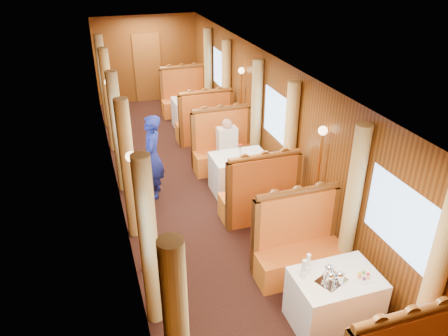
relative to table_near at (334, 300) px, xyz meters
name	(u,v)px	position (x,y,z in m)	size (l,w,h in m)	color
floor	(202,196)	(-0.75, 3.50, -0.38)	(3.00, 12.00, 0.01)	black
ceiling	(199,67)	(-0.75, 3.50, 2.12)	(3.00, 12.00, 0.01)	silver
wall_far	(147,59)	(-0.75, 9.50, 0.88)	(3.00, 2.50, 0.01)	brown
wall_left	(115,147)	(-2.25, 3.50, 0.88)	(12.00, 2.50, 0.01)	brown
wall_right	(278,127)	(0.75, 3.50, 0.88)	(12.00, 2.50, 0.01)	brown
doorway_far	(148,68)	(-0.75, 9.47, 0.62)	(0.80, 0.04, 2.00)	brown
table_near	(334,300)	(0.00, 0.00, 0.00)	(1.05, 0.72, 0.75)	white
banquette_near_aft	(298,248)	(0.00, 1.01, 0.05)	(1.30, 0.55, 1.34)	#BA3B14
table_mid	(239,173)	(0.00, 3.50, 0.00)	(1.05, 0.72, 0.75)	white
banquette_mid_fwd	(259,198)	(0.00, 2.49, 0.05)	(1.30, 0.55, 1.34)	#BA3B14
banquette_mid_aft	(223,150)	(0.00, 4.51, 0.05)	(1.30, 0.55, 1.34)	#BA3B14
table_far	(194,113)	(0.00, 7.00, 0.00)	(1.05, 0.72, 0.75)	white
banquette_far_fwd	(204,125)	(0.00, 5.99, 0.05)	(1.30, 0.55, 1.34)	#BA3B14
banquette_far_aft	(185,99)	(0.00, 8.01, 0.05)	(1.30, 0.55, 1.34)	#BA3B14
tea_tray	(331,281)	(-0.12, -0.04, 0.38)	(0.34, 0.26, 0.01)	silver
teapot_left	(330,279)	(-0.15, -0.07, 0.44)	(0.16, 0.12, 0.13)	silver
teapot_right	(339,279)	(-0.05, -0.10, 0.44)	(0.17, 0.12, 0.13)	silver
teapot_back	(329,272)	(-0.11, 0.03, 0.45)	(0.17, 0.13, 0.14)	silver
fruit_plate	(364,276)	(0.29, -0.11, 0.39)	(0.23, 0.23, 0.05)	white
cup_inboard	(303,271)	(-0.41, 0.12, 0.48)	(0.08, 0.08, 0.26)	white
cup_outboard	(308,265)	(-0.31, 0.20, 0.48)	(0.08, 0.08, 0.26)	white
rose_vase_mid	(240,148)	(0.00, 3.49, 0.55)	(0.06, 0.06, 0.36)	silver
rose_vase_far	(193,93)	(-0.02, 6.96, 0.55)	(0.06, 0.06, 0.36)	silver
window_left_near	(149,270)	(-2.24, 0.00, 1.07)	(1.20, 0.90, 0.01)	#83ADE1
curtain_left_near_b	(149,244)	(-2.13, 0.78, 0.80)	(0.22, 0.22, 2.35)	#D6B86D
window_right_near	(399,218)	(0.74, 0.00, 1.07)	(1.20, 0.90, 0.01)	#83ADE1
curtain_right_near_a	(434,281)	(0.63, -0.78, 0.80)	(0.22, 0.22, 2.35)	#D6B86D
curtain_right_near_b	(352,205)	(0.63, 0.78, 0.80)	(0.22, 0.22, 2.35)	#D6B86D
window_left_mid	(115,137)	(-2.24, 3.50, 1.07)	(1.20, 0.90, 0.01)	#83ADE1
curtain_left_mid_a	(128,171)	(-2.13, 2.72, 0.80)	(0.22, 0.22, 2.35)	#D6B86D
curtain_left_mid_b	(118,133)	(-2.13, 4.28, 0.80)	(0.22, 0.22, 2.35)	#D6B86D
window_right_mid	(277,117)	(0.74, 3.50, 1.07)	(1.20, 0.90, 0.01)	#83ADE1
curtain_right_mid_a	(290,148)	(0.63, 2.72, 0.80)	(0.22, 0.22, 2.35)	#D6B86D
curtain_right_mid_b	(256,117)	(0.63, 4.28, 0.80)	(0.22, 0.22, 2.35)	#D6B86D
window_left_far	(100,80)	(-2.24, 7.00, 1.07)	(1.20, 0.90, 0.01)	#83ADE1
curtain_left_far_a	(109,101)	(-2.13, 6.22, 0.80)	(0.22, 0.22, 2.35)	#D6B86D
curtain_left_far_b	(104,82)	(-2.13, 7.78, 0.80)	(0.22, 0.22, 2.35)	#D6B86D
window_right_far	(221,70)	(0.74, 7.00, 1.07)	(1.20, 0.90, 0.01)	#83ADE1
curtain_right_far_a	(226,89)	(0.63, 6.22, 0.80)	(0.22, 0.22, 2.35)	#D6B86D
curtain_right_far_b	(208,73)	(0.63, 7.78, 0.80)	(0.22, 0.22, 2.35)	#D6B86D
sconce_left_fore	(134,190)	(-2.15, 1.75, 1.01)	(0.14, 0.14, 1.95)	#BF8C3F
sconce_right_fore	(319,161)	(0.65, 1.75, 1.01)	(0.14, 0.14, 1.95)	#BF8C3F
sconce_left_aft	(111,106)	(-2.15, 5.25, 1.01)	(0.14, 0.14, 1.95)	#BF8C3F
sconce_right_aft	(241,93)	(0.65, 5.25, 1.01)	(0.14, 0.14, 1.95)	#BF8C3F
steward	(153,157)	(-1.59, 3.84, 0.43)	(0.59, 0.39, 1.62)	navy
passenger	(227,141)	(0.00, 4.24, 0.37)	(0.40, 0.44, 0.76)	beige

